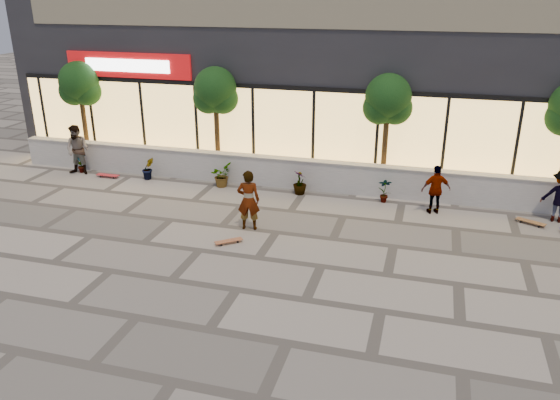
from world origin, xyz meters
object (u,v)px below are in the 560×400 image
(tree_west, at_px, (80,86))
(skater_left, at_px, (78,150))
(skater_right_near, at_px, (436,190))
(skateboard_right_near, at_px, (531,222))
(tree_midwest, at_px, (215,93))
(tree_mideast, at_px, (388,102))
(skater_right_far, at_px, (560,196))
(skateboard_left, at_px, (108,175))
(skateboard_center, at_px, (229,241))
(skater_center, at_px, (248,200))

(tree_west, height_order, skater_left, tree_west)
(skater_left, relative_size, skater_right_near, 1.21)
(skater_right_near, xyz_separation_m, skateboard_right_near, (2.74, -0.14, -0.68))
(skater_left, xyz_separation_m, skater_right_near, (12.68, -0.35, -0.16))
(skater_left, height_order, skater_right_near, skater_left)
(tree_midwest, bearing_deg, tree_mideast, 0.00)
(tree_mideast, relative_size, skateboard_right_near, 4.68)
(skater_right_near, xyz_separation_m, skater_right_far, (3.50, 0.35, 0.03))
(skateboard_left, bearing_deg, tree_mideast, 7.85)
(tree_west, xyz_separation_m, skater_right_far, (16.76, -1.40, -2.19))
(skateboard_left, bearing_deg, skater_right_near, -2.16)
(skater_right_far, xyz_separation_m, skateboard_center, (-8.79, -4.08, -0.71))
(tree_midwest, xyz_separation_m, skateboard_right_near, (10.50, -1.89, -2.90))
(skater_left, height_order, skateboard_left, skater_left)
(skater_center, bearing_deg, skater_left, -32.89)
(skater_right_far, bearing_deg, tree_mideast, -3.78)
(skateboard_left, bearing_deg, skateboard_center, -33.61)
(skater_right_near, distance_m, skateboard_center, 6.51)
(skater_right_near, bearing_deg, tree_midwest, -31.99)
(skater_center, xyz_separation_m, skater_left, (-7.61, 2.99, 0.04))
(tree_midwest, distance_m, skater_right_far, 11.55)
(tree_midwest, bearing_deg, skateboard_left, -158.09)
(skater_left, height_order, skateboard_center, skater_left)
(skater_center, relative_size, skater_right_near, 1.15)
(skater_right_near, xyz_separation_m, skateboard_center, (-5.29, -3.73, -0.68))
(tree_west, relative_size, tree_midwest, 1.00)
(skater_center, bearing_deg, skateboard_center, 67.60)
(tree_west, relative_size, tree_mideast, 1.00)
(skateboard_right_near, bearing_deg, tree_mideast, -176.21)
(skater_left, bearing_deg, tree_midwest, 10.96)
(tree_mideast, distance_m, skater_right_near, 3.33)
(tree_midwest, distance_m, skater_left, 5.53)
(tree_mideast, distance_m, skater_right_far, 5.87)
(skateboard_left, xyz_separation_m, skateboard_right_near, (14.23, -0.39, -0.00))
(skater_right_near, relative_size, skateboard_left, 1.77)
(skater_center, xyz_separation_m, skater_right_near, (5.08, 2.64, -0.11))
(skater_left, bearing_deg, skater_center, -26.35)
(tree_west, distance_m, skater_right_near, 13.55)
(tree_mideast, xyz_separation_m, skateboard_right_near, (4.50, -1.89, -2.90))
(skater_right_near, height_order, skateboard_center, skater_right_near)
(skateboard_center, bearing_deg, skateboard_left, 107.51)
(tree_mideast, relative_size, skateboard_left, 4.57)
(tree_mideast, xyz_separation_m, skater_right_near, (1.76, -1.75, -2.23))
(tree_west, relative_size, skater_center, 2.24)
(tree_midwest, distance_m, skater_center, 5.56)
(tree_midwest, height_order, skateboard_right_near, tree_midwest)
(skater_left, bearing_deg, skateboard_center, -33.77)
(skater_center, distance_m, skateboard_left, 7.08)
(skater_center, bearing_deg, skateboard_left, -35.71)
(tree_west, bearing_deg, skater_left, -67.83)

